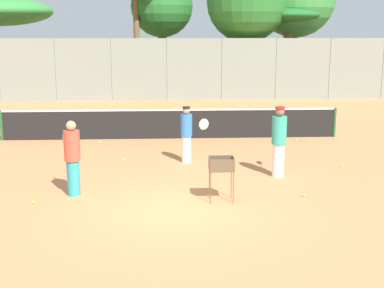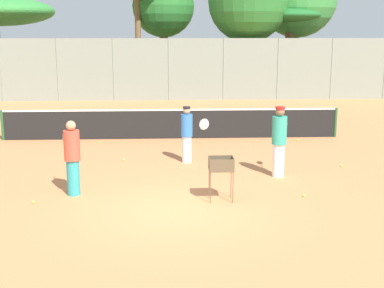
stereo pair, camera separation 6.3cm
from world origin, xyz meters
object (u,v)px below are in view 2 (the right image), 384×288
at_px(player_red_cap, 187,134).
at_px(parked_car, 25,81).
at_px(player_white_outfit, 72,157).
at_px(tennis_net, 171,123).
at_px(ball_cart, 221,168).
at_px(player_yellow_shirt, 279,141).

height_order(player_red_cap, parked_car, player_red_cap).
bearing_deg(player_red_cap, player_white_outfit, -112.48).
relative_size(tennis_net, ball_cart, 11.80).
bearing_deg(player_white_outfit, player_red_cap, -70.26).
xyz_separation_m(tennis_net, player_red_cap, (0.41, -3.53, 0.30)).
bearing_deg(parked_car, tennis_net, -59.22).
xyz_separation_m(player_white_outfit, ball_cart, (3.43, -0.62, -0.14)).
distance_m(player_yellow_shirt, parked_car, 23.46).
distance_m(player_white_outfit, parked_car, 22.65).
height_order(tennis_net, ball_cart, tennis_net).
xyz_separation_m(player_yellow_shirt, ball_cart, (-1.75, -1.98, -0.19)).
bearing_deg(ball_cart, player_white_outfit, 169.82).
xyz_separation_m(tennis_net, ball_cart, (1.03, -7.19, 0.22)).
relative_size(tennis_net, player_yellow_shirt, 6.41).
bearing_deg(player_yellow_shirt, parked_car, 59.26).
distance_m(player_white_outfit, player_red_cap, 4.15).
bearing_deg(parked_car, player_yellow_shirt, -59.90).
distance_m(player_red_cap, player_yellow_shirt, 2.90).
xyz_separation_m(ball_cart, parked_car, (-10.01, 22.28, -0.12)).
xyz_separation_m(player_yellow_shirt, parked_car, (-11.77, 20.30, -0.31)).
relative_size(player_white_outfit, player_yellow_shirt, 0.95).
distance_m(tennis_net, player_yellow_shirt, 5.92).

